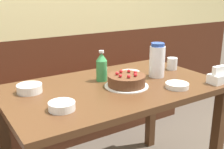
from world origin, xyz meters
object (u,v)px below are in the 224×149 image
Objects in this scene: bowl_rice_small at (177,85)px; bowl_sauce_shallow at (130,74)px; napkin_holder at (218,77)px; bowl_soup_white at (30,88)px; bowl_side_dish at (62,106)px; water_pitcher at (157,60)px; glass_water_tall at (172,64)px; bench_seat at (62,114)px; birthday_cake at (127,81)px; soju_bottle at (102,67)px.

bowl_rice_small is 1.04× the size of bowl_sauce_shallow.
napkin_holder reaches higher than bowl_soup_white.
bowl_soup_white reaches higher than bowl_side_dish.
water_pitcher reaches higher than glass_water_tall.
bowl_side_dish is at bearing -167.07° from water_pitcher.
bowl_soup_white reaches higher than bowl_rice_small.
birthday_cake is at bearing -86.55° from bench_seat.
bowl_sauce_shallow is at bearing -4.98° from bowl_soup_white.
soju_bottle is (-0.06, 0.17, 0.05)m from birthday_cake.
soju_bottle is 1.50× the size of bowl_side_dish.
napkin_holder is at bearing -8.44° from bowl_side_dish.
napkin_holder is (0.22, -0.30, -0.07)m from water_pitcher.
bench_seat is 12.67× the size of soju_bottle.
bowl_side_dish is 0.63m from bowl_sauce_shallow.
bowl_sauce_shallow is at bearing 132.38° from napkin_holder.
bench_seat is 1.08m from glass_water_tall.
bowl_side_dish is at bearing -156.21° from bowl_sauce_shallow.
bowl_side_dish is at bearing -111.39° from bench_seat.
napkin_holder reaches higher than bench_seat.
soju_bottle is at bearing 143.36° from napkin_holder.
water_pitcher reaches higher than soju_bottle.
bowl_sauce_shallow is 1.55× the size of glass_water_tall.
water_pitcher reaches higher than bowl_side_dish.
soju_bottle is at bearing -90.89° from bench_seat.
bowl_sauce_shallow is 0.34m from glass_water_tall.
water_pitcher is at bearing -68.40° from bench_seat.
bowl_side_dish is at bearing 174.19° from bowl_rice_small.
napkin_holder is 0.81× the size of bowl_soup_white.
glass_water_tall is at bearing 14.03° from bowl_side_dish.
bowl_soup_white is at bearing -123.11° from bench_seat.
napkin_holder is 0.37m from glass_water_tall.
birthday_cake reaches higher than glass_water_tall.
glass_water_tall is (0.20, 0.07, -0.06)m from water_pitcher.
bowl_soup_white is 1.07× the size of bowl_sauce_shallow.
water_pitcher is (0.33, -0.83, 0.61)m from bench_seat.
bowl_sauce_shallow is at bearing -75.76° from bench_seat.
bowl_soup_white is at bearing 100.40° from bowl_side_dish.
birthday_cake is 1.99× the size of bowl_sauce_shallow.
bowl_rice_small is (0.73, -0.38, -0.01)m from bowl_soup_white.
glass_water_tall is at bearing 14.63° from birthday_cake.
bowl_soup_white is 0.31m from bowl_side_dish.
soju_bottle reaches higher than birthday_cake.
birthday_cake is at bearing 13.37° from bowl_side_dish.
bowl_sauce_shallow is at bearing 48.02° from birthday_cake.
napkin_holder is (0.49, -0.24, 0.00)m from birthday_cake.
soju_bottle is 1.38× the size of bowl_soup_white.
bench_seat is at bearing 111.60° from water_pitcher.
birthday_cake reaches higher than bowl_sauce_shallow.
water_pitcher is 0.19m from bowl_sauce_shallow.
soju_bottle is at bearing 175.17° from glass_water_tall.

